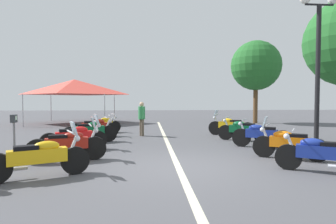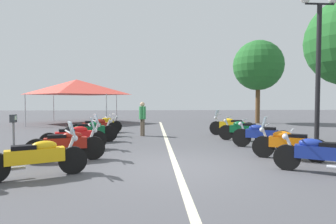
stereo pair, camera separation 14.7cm
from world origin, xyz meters
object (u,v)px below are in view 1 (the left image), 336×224
object	(u,v)px
motorcycle_left_row_2	(75,137)
motorcycle_right_row_0	(320,154)
parking_meter	(14,129)
roadside_tree_0	(256,66)
motorcycle_left_row_0	(39,157)
motorcycle_left_row_4	(95,127)
bystander_0	(142,116)
motorcycle_right_row_2	(261,135)
motorcycle_right_row_3	(243,130)
motorcycle_left_row_3	(90,131)
motorcycle_right_row_1	(288,143)
event_tent	(74,87)
motorcycle_right_row_4	(230,126)
motorcycle_left_row_1	(68,144)
street_lamp_twin_globe	(318,45)
motorcycle_left_row_5	(102,124)

from	to	relation	value
motorcycle_left_row_2	motorcycle_right_row_0	world-z (taller)	motorcycle_left_row_2
parking_meter	roadside_tree_0	bearing A→B (deg)	47.87
motorcycle_left_row_0	roadside_tree_0	xyz separation A→B (m)	(13.89, -10.21, 3.74)
motorcycle_left_row_4	bystander_0	bearing A→B (deg)	-6.92
motorcycle_left_row_4	motorcycle_left_row_0	bearing A→B (deg)	-102.97
motorcycle_right_row_2	parking_meter	distance (m)	7.84
motorcycle_left_row_2	motorcycle_right_row_3	xyz separation A→B (m)	(1.86, -6.32, -0.01)
motorcycle_left_row_3	motorcycle_right_row_2	distance (m)	6.49
motorcycle_left_row_0	motorcycle_right_row_1	bearing A→B (deg)	-12.38
event_tent	motorcycle_right_row_2	bearing A→B (deg)	-140.26
motorcycle_left_row_4	parking_meter	world-z (taller)	parking_meter
motorcycle_right_row_0	motorcycle_right_row_1	xyz separation A→B (m)	(1.49, -0.02, 0.02)
motorcycle_left_row_4	motorcycle_right_row_4	distance (m)	6.32
motorcycle_left_row_4	event_tent	size ratio (longest dim) A/B	0.38
motorcycle_right_row_0	parking_meter	bearing A→B (deg)	18.38
motorcycle_right_row_4	motorcycle_right_row_1	bearing A→B (deg)	122.62
motorcycle_left_row_4	roadside_tree_0	size ratio (longest dim) A/B	0.35
motorcycle_left_row_1	motorcycle_right_row_2	distance (m)	6.41
motorcycle_left_row_1	bystander_0	world-z (taller)	bystander_0
motorcycle_right_row_3	motorcycle_right_row_4	world-z (taller)	motorcycle_right_row_4
motorcycle_right_row_3	parking_meter	world-z (taller)	parking_meter
motorcycle_left_row_1	bystander_0	size ratio (longest dim) A/B	1.29
motorcycle_left_row_0	bystander_0	world-z (taller)	bystander_0
motorcycle_left_row_0	street_lamp_twin_globe	bearing A→B (deg)	-9.55
bystander_0	motorcycle_left_row_0	bearing A→B (deg)	-130.48
motorcycle_left_row_1	motorcycle_right_row_4	bearing A→B (deg)	23.94
motorcycle_left_row_5	event_tent	size ratio (longest dim) A/B	0.33
motorcycle_left_row_4	bystander_0	xyz separation A→B (m)	(0.25, -2.12, 0.48)
bystander_0	motorcycle_right_row_2	bearing A→B (deg)	-64.74
motorcycle_left_row_0	roadside_tree_0	distance (m)	17.64
motorcycle_left_row_5	street_lamp_twin_globe	distance (m)	10.20
motorcycle_right_row_1	motorcycle_right_row_4	xyz separation A→B (m)	(5.31, 0.09, 0.01)
motorcycle_right_row_0	bystander_0	bearing A→B (deg)	-26.87
motorcycle_right_row_2	motorcycle_right_row_3	bearing A→B (deg)	-55.86
parking_meter	motorcycle_left_row_0	bearing A→B (deg)	-51.50
motorcycle_right_row_3	motorcycle_left_row_1	bearing A→B (deg)	61.20
motorcycle_left_row_1	motorcycle_left_row_5	size ratio (longest dim) A/B	1.12
motorcycle_left_row_1	roadside_tree_0	distance (m)	16.28
motorcycle_left_row_3	motorcycle_left_row_5	bearing A→B (deg)	72.63
bystander_0	event_tent	distance (m)	9.29
motorcycle_right_row_2	event_tent	distance (m)	14.76
motorcycle_left_row_4	event_tent	world-z (taller)	event_tent
motorcycle_left_row_0	street_lamp_twin_globe	world-z (taller)	street_lamp_twin_globe
roadside_tree_0	street_lamp_twin_globe	bearing A→B (deg)	167.38
motorcycle_left_row_1	event_tent	size ratio (longest dim) A/B	0.37
motorcycle_left_row_0	motorcycle_left_row_1	world-z (taller)	motorcycle_left_row_1
motorcycle_right_row_2	street_lamp_twin_globe	xyz separation A→B (m)	(-1.18, -1.30, 2.92)
motorcycle_right_row_2	motorcycle_right_row_4	world-z (taller)	motorcycle_right_row_4
motorcycle_right_row_1	motorcycle_right_row_2	size ratio (longest dim) A/B	0.99
motorcycle_right_row_4	bystander_0	bearing A→B (deg)	28.82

